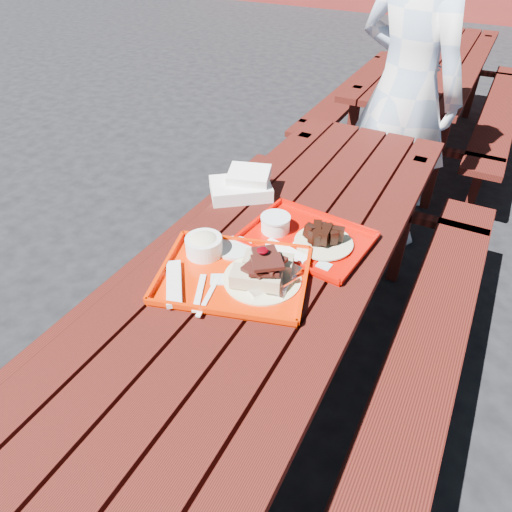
% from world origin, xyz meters
% --- Properties ---
extents(ground, '(60.00, 60.00, 0.00)m').
position_xyz_m(ground, '(0.00, 0.00, 0.00)').
color(ground, black).
rests_on(ground, ground).
extents(picnic_table_near, '(1.41, 2.40, 0.75)m').
position_xyz_m(picnic_table_near, '(-0.00, 0.00, 0.56)').
color(picnic_table_near, '#46120D').
rests_on(picnic_table_near, ground).
extents(picnic_table_far, '(1.41, 2.40, 0.75)m').
position_xyz_m(picnic_table_far, '(-0.00, 2.80, 0.56)').
color(picnic_table_far, '#46120D').
rests_on(picnic_table_far, ground).
extents(near_tray, '(0.56, 0.49, 0.15)m').
position_xyz_m(near_tray, '(-0.06, -0.19, 0.79)').
color(near_tray, red).
rests_on(near_tray, picnic_table_near).
extents(far_tray, '(0.46, 0.38, 0.07)m').
position_xyz_m(far_tray, '(0.07, 0.09, 0.77)').
color(far_tray, '#C70800').
rests_on(far_tray, picnic_table_near).
extents(white_cloth, '(0.30, 0.29, 0.10)m').
position_xyz_m(white_cloth, '(-0.29, 0.28, 0.79)').
color(white_cloth, white).
rests_on(white_cloth, picnic_table_near).
extents(person, '(0.79, 0.68, 1.83)m').
position_xyz_m(person, '(0.09, 1.40, 0.92)').
color(person, '#98B2D1').
rests_on(person, ground).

